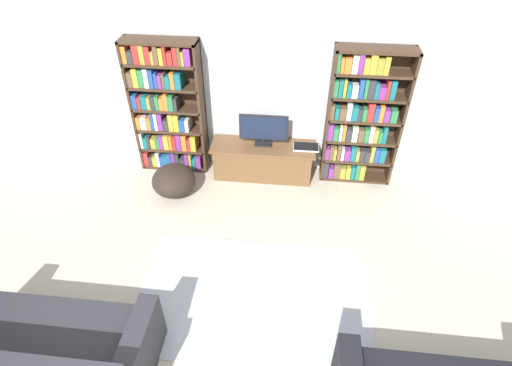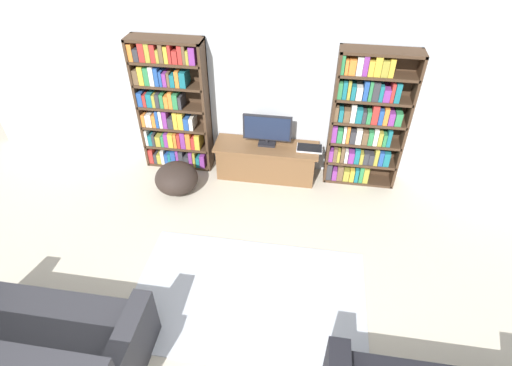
% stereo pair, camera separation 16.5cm
% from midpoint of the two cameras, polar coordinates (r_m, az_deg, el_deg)
% --- Properties ---
extents(wall_back, '(8.80, 0.06, 2.60)m').
position_cam_midpoint_polar(wall_back, '(5.52, 3.21, 13.81)').
color(wall_back, silver).
rests_on(wall_back, ground_plane).
extents(bookshelf_left, '(0.99, 0.30, 1.93)m').
position_cam_midpoint_polar(bookshelf_left, '(5.80, -11.17, 10.61)').
color(bookshelf_left, '#422D1E').
rests_on(bookshelf_left, ground_plane).
extents(bookshelf_right, '(0.99, 0.30, 1.93)m').
position_cam_midpoint_polar(bookshelf_right, '(5.55, 16.14, 8.46)').
color(bookshelf_right, '#422D1E').
rests_on(bookshelf_right, ground_plane).
extents(tv_stand, '(1.47, 0.47, 0.51)m').
position_cam_midpoint_polar(tv_stand, '(5.80, 2.29, 3.22)').
color(tv_stand, brown).
rests_on(tv_stand, ground_plane).
extents(television, '(0.68, 0.16, 0.46)m').
position_cam_midpoint_polar(television, '(5.55, 2.47, 7.62)').
color(television, black).
rests_on(television, tv_stand).
extents(laptop, '(0.36, 0.21, 0.03)m').
position_cam_midpoint_polar(laptop, '(5.63, 8.49, 4.91)').
color(laptop, silver).
rests_on(laptop, tv_stand).
extents(area_rug, '(2.47, 1.57, 0.02)m').
position_cam_midpoint_polar(area_rug, '(4.44, 0.02, -15.92)').
color(area_rug, '#B2B7C1').
rests_on(area_rug, ground_plane).
extents(couch_left_sectional, '(1.82, 0.92, 0.81)m').
position_cam_midpoint_polar(couch_left_sectional, '(4.24, -27.47, -20.14)').
color(couch_left_sectional, '#2D2D33').
rests_on(couch_left_sectional, ground_plane).
extents(beanbag_ottoman, '(0.59, 0.59, 0.42)m').
position_cam_midpoint_polar(beanbag_ottoman, '(5.63, -10.46, 0.66)').
color(beanbag_ottoman, '#2D231E').
rests_on(beanbag_ottoman, ground_plane).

